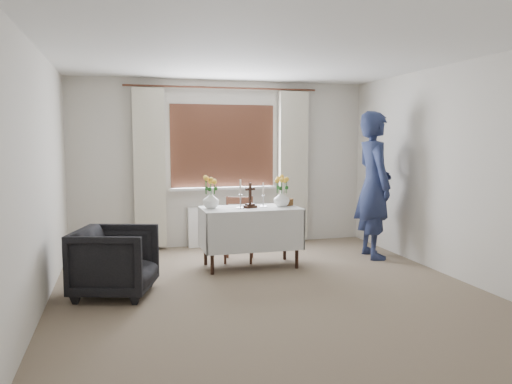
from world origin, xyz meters
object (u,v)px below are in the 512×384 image
armchair (115,261)px  flower_vase_left (211,200)px  altar_table (251,237)px  wooden_chair (239,229)px  wooden_cross (250,195)px  flower_vase_right (282,198)px  person (374,185)px

armchair → flower_vase_left: bearing=-37.6°
altar_table → wooden_chair: bearing=102.7°
armchair → flower_vase_left: 1.51m
armchair → wooden_cross: (1.65, 0.74, 0.56)m
altar_table → flower_vase_right: bearing=-1.3°
wooden_chair → person: bearing=9.3°
person → altar_table: bearing=98.0°
wooden_chair → flower_vase_left: flower_vase_left is taller
wooden_chair → wooden_cross: bearing=-62.0°
wooden_chair → person: 1.94m
flower_vase_right → wooden_cross: bearing=-178.9°
altar_table → flower_vase_right: 0.64m
person → flower_vase_left: size_ratio=9.38×
person → wooden_cross: (-1.77, -0.09, -0.08)m
flower_vase_left → wooden_chair: bearing=32.2°
flower_vase_right → armchair: bearing=-160.1°
wooden_cross → flower_vase_right: bearing=-18.4°
armchair → flower_vase_left: (1.16, 0.83, 0.51)m
altar_table → wooden_chair: wooden_chair is taller
wooden_cross → flower_vase_left: (-0.49, 0.09, -0.05)m
altar_table → wooden_cross: (-0.01, -0.02, 0.54)m
wooden_chair → wooden_cross: wooden_cross is taller
armchair → person: bearing=-59.4°
wooden_cross → flower_vase_right: size_ratio=1.51×
armchair → altar_table: bearing=-48.5°
flower_vase_left → armchair: bearing=-144.6°
person → wooden_cross: size_ratio=6.31×
flower_vase_left → flower_vase_right: size_ratio=1.02×
wooden_chair → armchair: bearing=-128.1°
person → flower_vase_right: 1.36m
altar_table → armchair: bearing=-155.4°
altar_table → wooden_chair: (-0.07, 0.33, 0.04)m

